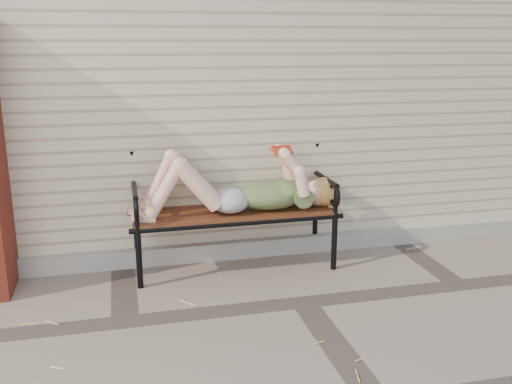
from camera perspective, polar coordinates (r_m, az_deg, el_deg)
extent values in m
plane|color=#79685D|center=(4.17, 4.81, -10.93)|extent=(80.00, 80.00, 0.00)
cube|color=beige|center=(6.67, -3.18, 12.18)|extent=(8.00, 4.00, 3.00)
cube|color=#9C958D|center=(5.00, 1.33, -5.47)|extent=(8.00, 0.10, 0.15)
cylinder|color=black|center=(4.38, -11.62, -6.52)|extent=(0.05, 0.05, 0.47)
cylinder|color=black|center=(4.82, -11.85, -4.51)|extent=(0.05, 0.05, 0.47)
cylinder|color=black|center=(4.68, 7.83, -4.95)|extent=(0.05, 0.05, 0.47)
cylinder|color=black|center=(5.10, 5.91, -3.21)|extent=(0.05, 0.05, 0.47)
cube|color=#5B3117|center=(4.61, -2.20, -2.02)|extent=(1.60, 0.51, 0.03)
cylinder|color=black|center=(4.39, -1.58, -3.16)|extent=(1.68, 0.04, 0.04)
cylinder|color=black|center=(4.84, -2.75, -1.47)|extent=(1.68, 0.04, 0.04)
torus|color=black|center=(4.82, -3.09, 5.14)|extent=(0.29, 0.04, 0.29)
ellipsoid|color=#0A3149|center=(4.61, 1.45, -0.38)|extent=(0.57, 0.33, 0.22)
ellipsoid|color=#0A3149|center=(4.63, 2.96, 0.15)|extent=(0.27, 0.32, 0.17)
ellipsoid|color=#A0A0A4|center=(4.54, -2.65, -0.84)|extent=(0.32, 0.36, 0.20)
sphere|color=beige|center=(4.73, 6.26, -0.07)|extent=(0.23, 0.23, 0.23)
ellipsoid|color=#E7A857|center=(4.74, 6.85, 0.02)|extent=(0.26, 0.27, 0.24)
cube|color=#A62613|center=(4.54, 2.51, 4.55)|extent=(0.15, 0.02, 0.02)
cube|color=#EFE7CF|center=(4.50, 2.66, 4.09)|extent=(0.15, 0.09, 0.05)
cube|color=#EFE7CF|center=(4.59, 2.36, 4.30)|extent=(0.15, 0.09, 0.05)
cube|color=#A62613|center=(4.50, 2.68, 4.14)|extent=(0.16, 0.10, 0.06)
cube|color=#A62613|center=(4.59, 2.35, 4.35)|extent=(0.16, 0.10, 0.06)
cylinder|color=#D8CF69|center=(4.00, -12.85, -12.38)|extent=(0.11, 0.05, 0.01)
cylinder|color=#D8CF69|center=(3.57, -16.88, -16.17)|extent=(0.11, 0.10, 0.01)
cylinder|color=#D8CF69|center=(3.67, -21.88, -15.72)|extent=(0.13, 0.05, 0.01)
cylinder|color=#D8CF69|center=(4.19, -7.43, -10.80)|extent=(0.15, 0.05, 0.01)
cylinder|color=#D8CF69|center=(4.28, 0.47, -10.04)|extent=(0.13, 0.01, 0.01)
cylinder|color=#D8CF69|center=(4.33, -5.19, -9.83)|extent=(0.11, 0.06, 0.01)
cylinder|color=#D8CF69|center=(4.35, 1.02, -9.67)|extent=(0.03, 0.11, 0.01)
cylinder|color=#D8CF69|center=(3.90, -13.24, -13.09)|extent=(0.14, 0.05, 0.01)
cylinder|color=#D8CF69|center=(3.45, 7.23, -16.80)|extent=(0.06, 0.13, 0.01)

